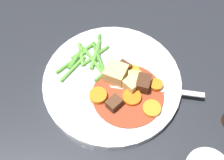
{
  "coord_description": "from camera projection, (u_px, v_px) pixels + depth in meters",
  "views": [
    {
      "loc": [
        0.22,
        -0.2,
        0.52
      ],
      "look_at": [
        0.0,
        0.0,
        0.02
      ],
      "focal_mm": 48.84,
      "sensor_mm": 36.0,
      "label": 1
    }
  ],
  "objects": [
    {
      "name": "potato_chunk_2",
      "position": [
        134.0,
        79.0,
        0.57
      ],
      "size": [
        0.03,
        0.03,
        0.02
      ],
      "primitive_type": "cube",
      "rotation": [
        0.0,
        0.0,
        5.46
      ],
      "color": "#DBBC6B",
      "rests_on": "dinner_plate"
    },
    {
      "name": "carrot_slice_2",
      "position": [
        98.0,
        96.0,
        0.56
      ],
      "size": [
        0.04,
        0.04,
        0.01
      ],
      "primitive_type": "cylinder",
      "rotation": [
        0.0,
        0.0,
        2.87
      ],
      "color": "orange",
      "rests_on": "dinner_plate"
    },
    {
      "name": "carrot_slice_3",
      "position": [
        132.0,
        98.0,
        0.56
      ],
      "size": [
        0.05,
        0.05,
        0.01
      ],
      "primitive_type": "cylinder",
      "rotation": [
        0.0,
        0.0,
        3.81
      ],
      "color": "orange",
      "rests_on": "dinner_plate"
    },
    {
      "name": "green_bean_5",
      "position": [
        99.0,
        48.0,
        0.62
      ],
      "size": [
        0.05,
        0.05,
        0.01
      ],
      "primitive_type": "cylinder",
      "rotation": [
        0.0,
        1.57,
        2.39
      ],
      "color": "#4C8E33",
      "rests_on": "dinner_plate"
    },
    {
      "name": "green_bean_8",
      "position": [
        73.0,
        69.0,
        0.59
      ],
      "size": [
        0.02,
        0.07,
        0.01
      ],
      "primitive_type": "cylinder",
      "rotation": [
        0.0,
        1.57,
        1.77
      ],
      "color": "#66AD42",
      "rests_on": "dinner_plate"
    },
    {
      "name": "carrot_slice_1",
      "position": [
        156.0,
        85.0,
        0.57
      ],
      "size": [
        0.03,
        0.03,
        0.01
      ],
      "primitive_type": "cylinder",
      "rotation": [
        0.0,
        0.0,
        5.73
      ],
      "color": "orange",
      "rests_on": "dinner_plate"
    },
    {
      "name": "ground_plane",
      "position": [
        112.0,
        84.0,
        0.6
      ],
      "size": [
        3.0,
        3.0,
        0.0
      ],
      "primitive_type": "plane",
      "color": "#26282D"
    },
    {
      "name": "green_bean_7",
      "position": [
        105.0,
        72.0,
        0.59
      ],
      "size": [
        0.01,
        0.05,
        0.01
      ],
      "primitive_type": "cylinder",
      "rotation": [
        0.0,
        1.57,
        1.64
      ],
      "color": "#4C8E33",
      "rests_on": "dinner_plate"
    },
    {
      "name": "meat_chunk_1",
      "position": [
        122.0,
        69.0,
        0.58
      ],
      "size": [
        0.03,
        0.03,
        0.02
      ],
      "primitive_type": "cube",
      "rotation": [
        0.0,
        0.0,
        0.17
      ],
      "color": "#4C2B19",
      "rests_on": "dinner_plate"
    },
    {
      "name": "green_bean_10",
      "position": [
        76.0,
        58.0,
        0.6
      ],
      "size": [
        0.03,
        0.06,
        0.01
      ],
      "primitive_type": "cylinder",
      "rotation": [
        0.0,
        1.57,
        1.96
      ],
      "color": "#599E38",
      "rests_on": "dinner_plate"
    },
    {
      "name": "green_bean_3",
      "position": [
        97.0,
        61.0,
        0.6
      ],
      "size": [
        0.08,
        0.02,
        0.01
      ],
      "primitive_type": "cylinder",
      "rotation": [
        0.0,
        1.57,
        3.0
      ],
      "color": "#599E38",
      "rests_on": "dinner_plate"
    },
    {
      "name": "fork",
      "position": [
        154.0,
        89.0,
        0.57
      ],
      "size": [
        0.15,
        0.12,
        0.0
      ],
      "color": "silver",
      "rests_on": "dinner_plate"
    },
    {
      "name": "green_bean_9",
      "position": [
        98.0,
        56.0,
        0.61
      ],
      "size": [
        0.07,
        0.04,
        0.01
      ],
      "primitive_type": "cylinder",
      "rotation": [
        0.0,
        1.57,
        2.73
      ],
      "color": "#4C8E33",
      "rests_on": "dinner_plate"
    },
    {
      "name": "green_bean_0",
      "position": [
        96.0,
        56.0,
        0.61
      ],
      "size": [
        0.01,
        0.07,
        0.01
      ],
      "primitive_type": "cylinder",
      "rotation": [
        0.0,
        1.57,
        1.58
      ],
      "color": "#599E38",
      "rests_on": "dinner_plate"
    },
    {
      "name": "green_bean_4",
      "position": [
        81.0,
        54.0,
        0.61
      ],
      "size": [
        0.05,
        0.04,
        0.01
      ],
      "primitive_type": "cylinder",
      "rotation": [
        0.0,
        1.57,
        2.59
      ],
      "color": "#66AD42",
      "rests_on": "dinner_plate"
    },
    {
      "name": "stew_sauce",
      "position": [
        128.0,
        95.0,
        0.56
      ],
      "size": [
        0.13,
        0.13,
        0.0
      ],
      "primitive_type": "cylinder",
      "color": "#93381E",
      "rests_on": "dinner_plate"
    },
    {
      "name": "green_bean_6",
      "position": [
        82.0,
        52.0,
        0.61
      ],
      "size": [
        0.01,
        0.06,
        0.01
      ],
      "primitive_type": "cylinder",
      "rotation": [
        0.0,
        1.57,
        1.56
      ],
      "color": "#599E38",
      "rests_on": "dinner_plate"
    },
    {
      "name": "dinner_plate",
      "position": [
        112.0,
        82.0,
        0.59
      ],
      "size": [
        0.27,
        0.27,
        0.02
      ],
      "primitive_type": "cylinder",
      "color": "white",
      "rests_on": "ground_plane"
    },
    {
      "name": "carrot_slice_4",
      "position": [
        152.0,
        109.0,
        0.55
      ],
      "size": [
        0.04,
        0.04,
        0.01
      ],
      "primitive_type": "cylinder",
      "rotation": [
        0.0,
        0.0,
        2.97
      ],
      "color": "orange",
      "rests_on": "dinner_plate"
    },
    {
      "name": "green_bean_1",
      "position": [
        72.0,
        61.0,
        0.6
      ],
      "size": [
        0.01,
        0.08,
        0.01
      ],
      "primitive_type": "cylinder",
      "rotation": [
        0.0,
        1.57,
        1.59
      ],
      "color": "#599E38",
      "rests_on": "dinner_plate"
    },
    {
      "name": "potato_chunk_0",
      "position": [
        114.0,
        72.0,
        0.57
      ],
      "size": [
        0.05,
        0.05,
        0.03
      ],
      "primitive_type": "cube",
      "rotation": [
        0.0,
        0.0,
        0.43
      ],
      "color": "#E5CC7A",
      "rests_on": "dinner_plate"
    },
    {
      "name": "meat_chunk_0",
      "position": [
        114.0,
        104.0,
        0.55
      ],
      "size": [
        0.02,
        0.03,
        0.02
      ],
      "primitive_type": "cube",
      "rotation": [
        0.0,
        0.0,
        4.76
      ],
      "color": "#56331E",
      "rests_on": "dinner_plate"
    },
    {
      "name": "potato_chunk_1",
      "position": [
        132.0,
        84.0,
        0.56
      ],
      "size": [
        0.03,
        0.03,
        0.03
      ],
      "primitive_type": "cube",
      "rotation": [
        0.0,
        0.0,
        0.06
      ],
      "color": "#E5CC7A",
      "rests_on": "dinner_plate"
    },
    {
      "name": "carrot_slice_0",
      "position": [
        132.0,
        72.0,
        0.59
      ],
      "size": [
        0.04,
        0.04,
        0.01
      ],
      "primitive_type": "cylinder",
      "rotation": [
        0.0,
        0.0,
        4.31
      ],
      "color": "orange",
      "rests_on": "dinner_plate"
    },
    {
      "name": "meat_chunk_2",
      "position": [
        143.0,
        84.0,
        0.56
      ],
      "size": [
        0.04,
        0.04,
        0.03
      ],
      "primitive_type": "cube",
      "rotation": [
        0.0,
        0.0,
        3.72
      ],
      "color": "#4C2B19",
      "rests_on": "dinner_plate"
    },
    {
      "name": "green_bean_2",
      "position": [
        95.0,
        55.0,
        0.61
      ],
      "size": [
        0.05,
        0.06,
        0.01
      ],
      "primitive_type": "cylinder",
      "rotation": [
        0.0,
        1.57,
        2.2
      ],
      "color": "#66AD42",
      "rests_on": "dinner_plate"
    }
  ]
}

